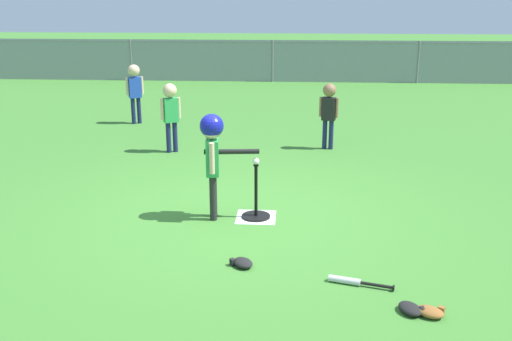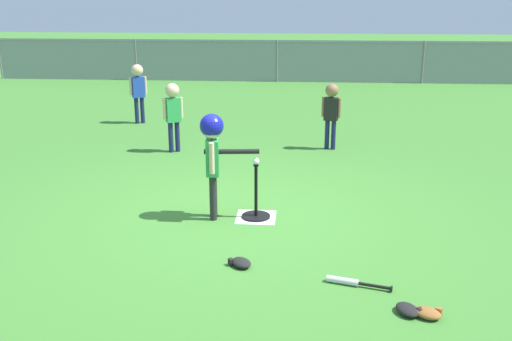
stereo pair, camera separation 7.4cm
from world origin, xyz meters
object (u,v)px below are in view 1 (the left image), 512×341
(batting_tee, at_px, (256,209))
(fielder_deep_center, at_px, (329,107))
(glove_by_plate, at_px, (430,312))
(spare_bat_silver, at_px, (352,281))
(fielder_deep_left, at_px, (171,108))
(glove_near_bats, at_px, (411,309))
(batter_child, at_px, (213,145))
(fielder_near_left, at_px, (135,86))
(baseball_on_tee, at_px, (256,161))
(glove_tossed_aside, at_px, (242,263))

(batting_tee, distance_m, fielder_deep_center, 3.25)
(fielder_deep_center, xyz_separation_m, glove_by_plate, (0.54, -5.03, -0.64))
(batting_tee, xyz_separation_m, spare_bat_silver, (0.93, -1.51, -0.06))
(fielder_deep_left, xyz_separation_m, glove_near_bats, (2.85, -4.64, -0.66))
(batter_child, height_order, fielder_deep_left, batter_child)
(batter_child, relative_size, fielder_near_left, 1.05)
(batting_tee, distance_m, glove_by_plate, 2.48)
(fielder_near_left, xyz_separation_m, glove_by_plate, (4.10, -6.68, -0.69))
(fielder_deep_center, relative_size, spare_bat_silver, 1.88)
(baseball_on_tee, xyz_separation_m, fielder_deep_left, (-1.50, 2.69, 0.04))
(batting_tee, xyz_separation_m, glove_by_plate, (1.49, -1.98, -0.06))
(glove_near_bats, height_order, glove_tossed_aside, same)
(glove_near_bats, bearing_deg, batter_child, 133.67)
(spare_bat_silver, distance_m, glove_near_bats, 0.61)
(glove_near_bats, bearing_deg, glove_by_plate, -13.66)
(baseball_on_tee, distance_m, fielder_near_left, 5.37)
(fielder_deep_left, relative_size, glove_near_bats, 4.06)
(batter_child, height_order, glove_by_plate, batter_child)
(fielder_near_left, xyz_separation_m, glove_near_bats, (3.95, -6.65, -0.69))
(glove_by_plate, bearing_deg, fielder_near_left, 121.51)
(baseball_on_tee, relative_size, glove_tossed_aside, 0.27)
(fielder_deep_left, relative_size, glove_tossed_aside, 3.99)
(fielder_deep_left, xyz_separation_m, fielder_near_left, (-1.10, 2.01, 0.03))
(batting_tee, distance_m, fielder_near_left, 5.41)
(batter_child, relative_size, glove_near_bats, 4.44)
(batting_tee, xyz_separation_m, fielder_near_left, (-2.60, 4.70, 0.63))
(batting_tee, bearing_deg, fielder_deep_left, 119.15)
(batter_child, xyz_separation_m, fielder_near_left, (-2.14, 4.75, -0.12))
(fielder_deep_center, relative_size, glove_by_plate, 3.88)
(baseball_on_tee, bearing_deg, fielder_deep_left, 119.15)
(fielder_near_left, relative_size, glove_by_plate, 4.14)
(batting_tee, distance_m, glove_tossed_aside, 1.23)
(batting_tee, xyz_separation_m, fielder_deep_center, (0.96, 3.05, 0.58))
(batter_child, bearing_deg, fielder_deep_left, 110.72)
(batter_child, relative_size, spare_bat_silver, 2.12)
(baseball_on_tee, bearing_deg, fielder_deep_center, 72.55)
(baseball_on_tee, height_order, spare_bat_silver, baseball_on_tee)
(glove_near_bats, bearing_deg, fielder_deep_left, 121.57)
(baseball_on_tee, distance_m, glove_tossed_aside, 1.37)
(fielder_deep_left, xyz_separation_m, spare_bat_silver, (2.43, -4.20, -0.67))
(spare_bat_silver, bearing_deg, batter_child, 133.56)
(batter_child, relative_size, glove_tossed_aside, 4.35)
(batting_tee, height_order, glove_tossed_aside, batting_tee)
(fielder_deep_left, bearing_deg, glove_near_bats, -58.43)
(batter_child, distance_m, fielder_deep_center, 3.41)
(glove_tossed_aside, bearing_deg, fielder_near_left, 113.34)
(batting_tee, relative_size, glove_near_bats, 2.32)
(glove_near_bats, bearing_deg, fielder_deep_center, 94.47)
(glove_by_plate, bearing_deg, batting_tee, 127.02)
(baseball_on_tee, xyz_separation_m, fielder_near_left, (-2.60, 4.70, 0.07))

